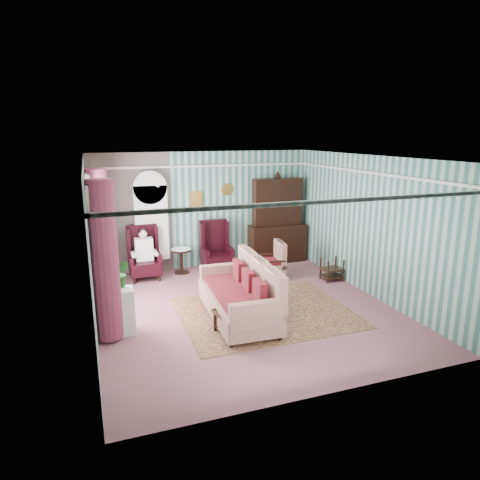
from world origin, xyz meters
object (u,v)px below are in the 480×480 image
object	(u,v)px
sofa	(238,290)
seated_woman	(144,255)
dresser_hutch	(278,218)
wingback_left	(144,253)
round_side_table	(182,261)
plant_stand	(118,312)
bookcase	(152,228)
nest_table	(332,269)
coffee_table	(239,320)
wingback_right	(217,247)
floral_armchair	(269,260)

from	to	relation	value
sofa	seated_woman	bearing A→B (deg)	26.77
dresser_hutch	sofa	xyz separation A→B (m)	(-2.19, -3.13, -0.62)
dresser_hutch	sofa	world-z (taller)	dresser_hutch
wingback_left	round_side_table	distance (m)	0.97
plant_stand	bookcase	bearing A→B (deg)	71.51
dresser_hutch	seated_woman	distance (m)	3.56
seated_woman	wingback_left	bearing A→B (deg)	0.00
dresser_hutch	round_side_table	size ratio (longest dim) A/B	3.93
dresser_hutch	seated_woman	bearing A→B (deg)	-175.59
wingback_left	nest_table	bearing A→B (deg)	-20.85
bookcase	coffee_table	size ratio (longest dim) A/B	2.66
sofa	coffee_table	distance (m)	0.60
nest_table	coffee_table	size ratio (longest dim) A/B	0.64
wingback_left	seated_woman	distance (m)	0.04
wingback_right	floral_armchair	bearing A→B (deg)	-43.90
bookcase	sofa	distance (m)	3.47
wingback_left	wingback_right	world-z (taller)	same
wingback_right	floral_armchair	world-z (taller)	wingback_right
dresser_hutch	sofa	size ratio (longest dim) A/B	1.05
bookcase	coffee_table	bearing A→B (deg)	-76.13
bookcase	wingback_right	bearing A→B (deg)	-14.57
wingback_left	plant_stand	distance (m)	2.87
bookcase	round_side_table	world-z (taller)	bookcase
seated_woman	wingback_right	bearing A→B (deg)	0.00
floral_armchair	dresser_hutch	bearing A→B (deg)	-26.10
dresser_hutch	bookcase	bearing A→B (deg)	177.89
wingback_right	sofa	distance (m)	2.90
sofa	round_side_table	bearing A→B (deg)	9.93
wingback_left	round_side_table	bearing A→B (deg)	9.46
plant_stand	floral_armchair	bearing A→B (deg)	26.97
wingback_right	round_side_table	world-z (taller)	wingback_right
wingback_right	seated_woman	bearing A→B (deg)	180.00
bookcase	floral_armchair	distance (m)	2.90
dresser_hutch	nest_table	size ratio (longest dim) A/B	4.37
wingback_left	coffee_table	bearing A→B (deg)	-70.66
seated_woman	nest_table	distance (m)	4.37
dresser_hutch	plant_stand	distance (m)	5.31
coffee_table	nest_table	bearing A→B (deg)	31.49
coffee_table	round_side_table	bearing A→B (deg)	94.41
seated_woman	plant_stand	bearing A→B (deg)	-106.22
wingback_left	sofa	size ratio (longest dim) A/B	0.56
round_side_table	floral_armchair	distance (m)	2.15
nest_table	sofa	size ratio (longest dim) A/B	0.24
nest_table	floral_armchair	size ratio (longest dim) A/B	0.59
dresser_hutch	round_side_table	xyz separation A→B (m)	(-2.60, -0.12, -0.88)
floral_armchair	coffee_table	xyz separation A→B (m)	(-1.57, -2.38, -0.25)
plant_stand	floral_armchair	world-z (taller)	floral_armchair
dresser_hutch	seated_woman	world-z (taller)	dresser_hutch
round_side_table	coffee_table	size ratio (longest dim) A/B	0.71
wingback_left	nest_table	distance (m)	4.37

